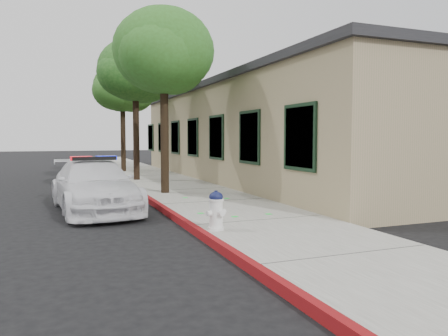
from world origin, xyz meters
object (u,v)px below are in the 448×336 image
(police_car, at_px, (94,186))
(street_tree_near, at_px, (164,55))
(clapboard_building, at_px, (274,133))
(fire_hydrant, at_px, (216,210))
(street_tree_mid, at_px, (135,73))
(street_tree_far, at_px, (123,90))

(police_car, xyz_separation_m, street_tree_near, (2.39, 1.97, 3.90))
(clapboard_building, height_order, fire_hydrant, clapboard_building)
(police_car, distance_m, street_tree_mid, 8.18)
(street_tree_mid, distance_m, street_tree_far, 4.88)
(clapboard_building, bearing_deg, street_tree_near, -148.34)
(fire_hydrant, bearing_deg, clapboard_building, 40.18)
(fire_hydrant, bearing_deg, street_tree_far, 71.58)
(clapboard_building, relative_size, fire_hydrant, 27.32)
(street_tree_near, xyz_separation_m, street_tree_far, (0.10, 9.66, -0.12))
(clapboard_building, distance_m, street_tree_near, 7.34)
(street_tree_near, bearing_deg, street_tree_far, 89.40)
(police_car, height_order, fire_hydrant, police_car)
(police_car, bearing_deg, street_tree_near, 34.59)
(clapboard_building, height_order, street_tree_far, street_tree_far)
(street_tree_near, relative_size, street_tree_far, 1.04)
(clapboard_building, xyz_separation_m, street_tree_far, (-5.79, 6.02, 2.33))
(clapboard_building, distance_m, street_tree_mid, 6.59)
(clapboard_building, relative_size, police_car, 4.39)
(street_tree_near, relative_size, street_tree_mid, 0.99)
(police_car, xyz_separation_m, street_tree_far, (2.49, 11.63, 3.78))
(fire_hydrant, distance_m, street_tree_far, 16.13)
(clapboard_building, bearing_deg, fire_hydrant, -123.41)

